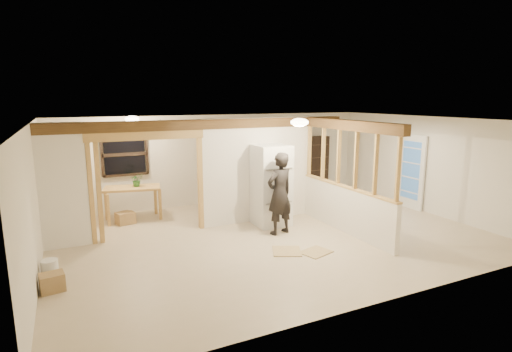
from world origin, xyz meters
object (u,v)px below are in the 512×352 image
refrigerator (271,185)px  work_table (133,203)px  bookshelf (314,165)px  woman (280,194)px  shop_vac (64,218)px

refrigerator → work_table: size_ratio=1.44×
refrigerator → bookshelf: size_ratio=1.06×
refrigerator → work_table: bearing=148.5°
bookshelf → woman: bearing=-134.1°
work_table → bookshelf: (5.62, 0.50, 0.48)m
shop_vac → bookshelf: (7.17, 0.60, 0.61)m
work_table → shop_vac: (-1.55, -0.10, -0.13)m
bookshelf → work_table: bearing=-174.9°
refrigerator → shop_vac: size_ratio=3.38×
refrigerator → woman: refrigerator is taller
refrigerator → bookshelf: bearing=39.8°
woman → bookshelf: (2.86, 2.95, -0.01)m
shop_vac → woman: bearing=-28.6°
shop_vac → refrigerator: bearing=-20.6°
refrigerator → woman: size_ratio=1.04×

